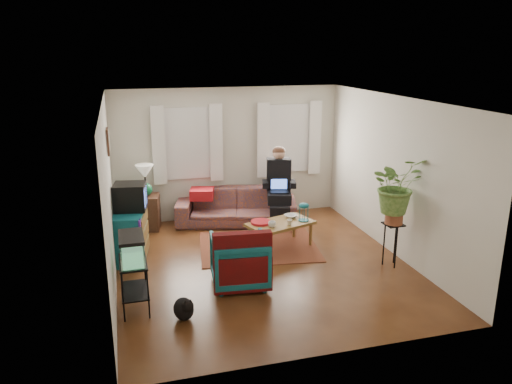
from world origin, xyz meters
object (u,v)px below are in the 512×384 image
object	(u,v)px
sofa	(236,201)
aquarium_stand	(135,286)
side_table	(147,212)
dresser	(131,235)
plant_stand	(392,245)
coffee_table	(280,235)
armchair	(239,258)

from	to	relation	value
sofa	aquarium_stand	xyz separation A→B (m)	(-2.05, -2.95, -0.10)
side_table	dresser	xyz separation A→B (m)	(-0.34, -1.32, 0.08)
plant_stand	coffee_table	bearing A→B (deg)	141.78
side_table	dresser	bearing A→B (deg)	-104.40
side_table	sofa	bearing A→B (deg)	-3.80
dresser	coffee_table	world-z (taller)	dresser
coffee_table	plant_stand	size ratio (longest dim) A/B	1.58
aquarium_stand	coffee_table	xyz separation A→B (m)	(2.49, 1.51, -0.12)
dresser	coffee_table	bearing A→B (deg)	4.49
side_table	plant_stand	xyz separation A→B (m)	(3.61, -2.70, 0.02)
dresser	side_table	bearing A→B (deg)	85.21
sofa	plant_stand	xyz separation A→B (m)	(1.90, -2.59, -0.10)
aquarium_stand	coffee_table	world-z (taller)	aquarium_stand
aquarium_stand	armchair	bearing A→B (deg)	13.14
dresser	aquarium_stand	bearing A→B (deg)	-80.73
armchair	coffee_table	bearing A→B (deg)	-125.51
armchair	coffee_table	xyz separation A→B (m)	(1.00, 1.15, -0.18)
side_table	plant_stand	world-z (taller)	plant_stand
dresser	aquarium_stand	distance (m)	1.74
dresser	coffee_table	size ratio (longest dim) A/B	0.81
sofa	side_table	bearing A→B (deg)	-169.16
dresser	sofa	bearing A→B (deg)	40.27
sofa	coffee_table	distance (m)	1.52
dresser	plant_stand	bearing A→B (deg)	-9.61
coffee_table	plant_stand	distance (m)	1.87
coffee_table	armchair	bearing A→B (deg)	-149.81
sofa	plant_stand	bearing A→B (deg)	-39.01
dresser	aquarium_stand	size ratio (longest dim) A/B	1.30
armchair	aquarium_stand	bearing A→B (deg)	18.99
armchair	coffee_table	size ratio (longest dim) A/B	0.73
sofa	dresser	distance (m)	2.38
dresser	aquarium_stand	world-z (taller)	dresser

